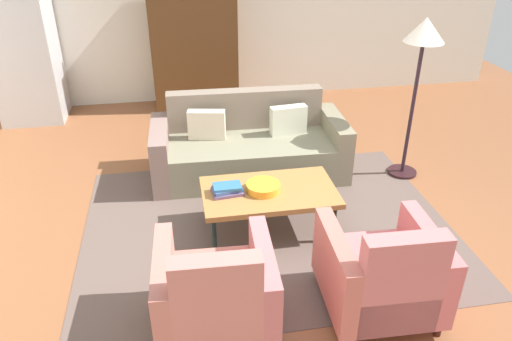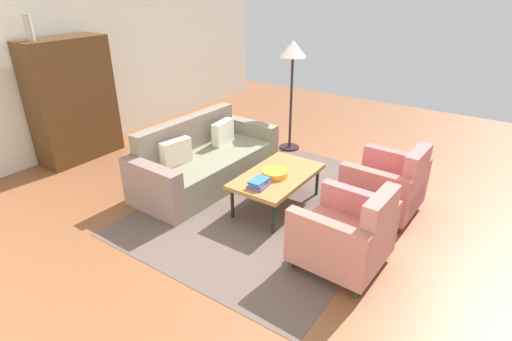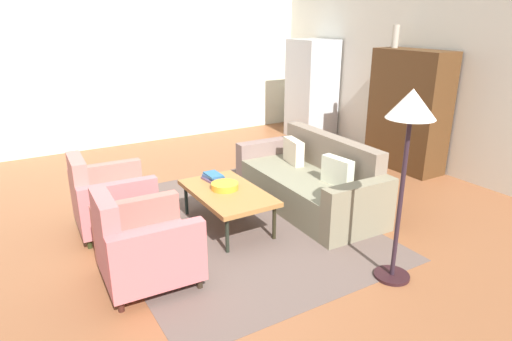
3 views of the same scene
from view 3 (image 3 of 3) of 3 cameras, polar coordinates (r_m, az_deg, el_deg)
The scene contains 14 objects.
ground_plane at distance 4.88m, azimuth -4.15°, elevation -8.32°, with size 10.10×10.10×0.00m, color brown.
wall_back at distance 6.97m, azimuth 25.26°, elevation 10.46°, with size 8.42×0.12×2.80m, color silver.
wall_left at distance 8.35m, azimuth -17.95°, elevation 12.54°, with size 0.12×7.63×2.80m, color silver.
area_rug at distance 5.10m, azimuth -3.14°, elevation -6.96°, with size 3.40×2.60×0.01m, color brown.
couch at distance 5.55m, azimuth 7.24°, elevation -1.61°, with size 2.13×0.97×0.86m.
coffee_table at distance 4.91m, azimuth -3.74°, elevation -2.99°, with size 1.20×0.70×0.43m.
armchair_left at distance 5.11m, azimuth -18.63°, elevation -3.73°, with size 0.84×0.84×0.88m.
armchair_right at distance 4.05m, azimuth -14.69°, elevation -9.58°, with size 0.83×0.83×0.88m.
fruit_bowl at distance 4.93m, azimuth -4.05°, elevation -2.01°, with size 0.31×0.31×0.07m, color orange.
book_stack at distance 5.21m, azimuth -5.53°, elevation -0.85°, with size 0.29×0.22×0.08m.
cabinet at distance 7.14m, azimuth 19.10°, elevation 7.31°, with size 1.20×0.51×1.80m.
vase_tall at distance 7.27m, azimuth 17.56°, elevation 16.21°, with size 0.10×0.10×0.34m, color #B1A897.
refrigerator at distance 8.66m, azimuth 7.18°, elevation 10.35°, with size 0.80×0.73×1.85m.
floor_lamp at distance 3.79m, azimuth 19.24°, elevation 5.84°, with size 0.40×0.40×1.72m.
Camera 3 is at (3.87, -1.91, 2.26)m, focal length 30.97 mm.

